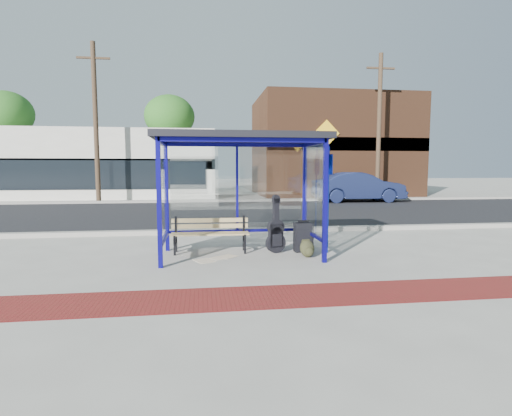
{
  "coord_description": "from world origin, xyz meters",
  "views": [
    {
      "loc": [
        -0.76,
        -7.85,
        1.76
      ],
      "look_at": [
        0.34,
        0.2,
        0.95
      ],
      "focal_mm": 28.0,
      "sensor_mm": 36.0,
      "label": 1
    }
  ],
  "objects": [
    {
      "name": "street_asphalt",
      "position": [
        0.0,
        8.0,
        0.0
      ],
      "size": [
        60.0,
        10.0,
        0.0
      ],
      "primitive_type": "cube",
      "color": "black",
      "rests_on": "ground"
    },
    {
      "name": "parked_car",
      "position": [
        7.42,
        12.21,
        0.78
      ],
      "size": [
        4.75,
        1.71,
        1.56
      ],
      "primitive_type": "imported",
      "rotation": [
        0.0,
        0.0,
        1.56
      ],
      "color": "#1B254D",
      "rests_on": "ground"
    },
    {
      "name": "newspaper_b",
      "position": [
        -0.73,
        -0.33,
        0.0
      ],
      "size": [
        0.46,
        0.5,
        0.01
      ],
      "primitive_type": "cube",
      "rotation": [
        0.0,
        0.0,
        -1.13
      ],
      "color": "white",
      "rests_on": "ground"
    },
    {
      "name": "suitcase",
      "position": [
        1.35,
        0.23,
        0.31
      ],
      "size": [
        0.39,
        0.26,
        0.68
      ],
      "rotation": [
        0.0,
        0.0,
        -0.01
      ],
      "color": "black",
      "rests_on": "ground"
    },
    {
      "name": "far_sidewalk",
      "position": [
        0.0,
        15.0,
        0.0
      ],
      "size": [
        60.0,
        4.0,
        0.01
      ],
      "primitive_type": "cube",
      "color": "#B2ADA0",
      "rests_on": "ground"
    },
    {
      "name": "tree_left",
      "position": [
        -14.0,
        22.0,
        5.45
      ],
      "size": [
        3.6,
        3.6,
        7.03
      ],
      "color": "#4C3826",
      "rests_on": "ground"
    },
    {
      "name": "brick_paver_strip",
      "position": [
        0.0,
        -2.6,
        0.01
      ],
      "size": [
        60.0,
        1.0,
        0.01
      ],
      "primitive_type": "cube",
      "color": "maroon",
      "rests_on": "ground"
    },
    {
      "name": "curb_far",
      "position": [
        0.0,
        13.1,
        0.06
      ],
      "size": [
        60.0,
        0.25,
        0.12
      ],
      "primitive_type": "cube",
      "color": "gray",
      "rests_on": "ground"
    },
    {
      "name": "sign_post",
      "position": [
        1.81,
        0.09,
        1.24
      ],
      "size": [
        0.11,
        0.27,
        2.2
      ],
      "rotation": [
        0.0,
        0.0,
        0.17
      ],
      "color": "navy",
      "rests_on": "ground"
    },
    {
      "name": "utility_pole_east",
      "position": [
        9.0,
        13.4,
        4.11
      ],
      "size": [
        1.6,
        0.24,
        8.0
      ],
      "color": "#4C3826",
      "rests_on": "ground"
    },
    {
      "name": "tree_mid",
      "position": [
        -3.0,
        22.0,
        5.45
      ],
      "size": [
        3.6,
        3.6,
        7.03
      ],
      "color": "#4C3826",
      "rests_on": "ground"
    },
    {
      "name": "bus_shelter",
      "position": [
        0.0,
        0.07,
        2.07
      ],
      "size": [
        3.3,
        1.8,
        2.42
      ],
      "color": "#0F0B7A",
      "rests_on": "ground"
    },
    {
      "name": "newspaper_c",
      "position": [
        -0.27,
        -0.03,
        0.0
      ],
      "size": [
        0.47,
        0.47,
        0.01
      ],
      "primitive_type": "cube",
      "rotation": [
        0.0,
        0.0,
        0.8
      ],
      "color": "white",
      "rests_on": "ground"
    },
    {
      "name": "ground",
      "position": [
        0.0,
        0.0,
        0.0
      ],
      "size": [
        120.0,
        120.0,
        0.0
      ],
      "primitive_type": "plane",
      "color": "#B2ADA0",
      "rests_on": "ground"
    },
    {
      "name": "storefront_white",
      "position": [
        -9.0,
        17.99,
        2.0
      ],
      "size": [
        18.0,
        6.04,
        4.0
      ],
      "color": "silver",
      "rests_on": "ground"
    },
    {
      "name": "storefront_brown",
      "position": [
        8.0,
        18.49,
        3.2
      ],
      "size": [
        10.0,
        7.08,
        6.4
      ],
      "color": "#59331E",
      "rests_on": "ground"
    },
    {
      "name": "fire_hydrant",
      "position": [
        10.28,
        14.19,
        0.43
      ],
      "size": [
        0.36,
        0.24,
        0.8
      ],
      "rotation": [
        0.0,
        0.0,
        -0.11
      ],
      "color": "red",
      "rests_on": "ground"
    },
    {
      "name": "bench",
      "position": [
        -0.6,
        0.46,
        0.43
      ],
      "size": [
        1.62,
        0.44,
        0.76
      ],
      "rotation": [
        0.0,
        0.0,
        -0.03
      ],
      "color": "black",
      "rests_on": "ground"
    },
    {
      "name": "tree_right",
      "position": [
        12.5,
        22.0,
        5.45
      ],
      "size": [
        3.6,
        3.6,
        7.03
      ],
      "color": "#4C3826",
      "rests_on": "ground"
    },
    {
      "name": "newspaper_a",
      "position": [
        -0.43,
        -0.12,
        0.0
      ],
      "size": [
        0.46,
        0.44,
        0.01
      ],
      "primitive_type": "cube",
      "rotation": [
        0.0,
        0.0,
        0.58
      ],
      "color": "white",
      "rests_on": "ground"
    },
    {
      "name": "backpack",
      "position": [
        1.3,
        -0.28,
        0.17
      ],
      "size": [
        0.33,
        0.31,
        0.36
      ],
      "rotation": [
        0.0,
        0.0,
        0.17
      ],
      "color": "#282917",
      "rests_on": "ground"
    },
    {
      "name": "utility_pole_west",
      "position": [
        -6.0,
        13.4,
        4.11
      ],
      "size": [
        1.6,
        0.24,
        8.0
      ],
      "color": "#4C3826",
      "rests_on": "ground"
    },
    {
      "name": "guitar_bag",
      "position": [
        0.76,
        0.22,
        0.42
      ],
      "size": [
        0.43,
        0.23,
        1.14
      ],
      "rotation": [
        0.0,
        0.0,
        0.28
      ],
      "color": "black",
      "rests_on": "ground"
    },
    {
      "name": "curb_near",
      "position": [
        0.0,
        2.9,
        0.06
      ],
      "size": [
        60.0,
        0.25,
        0.12
      ],
      "primitive_type": "cube",
      "color": "gray",
      "rests_on": "ground"
    }
  ]
}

